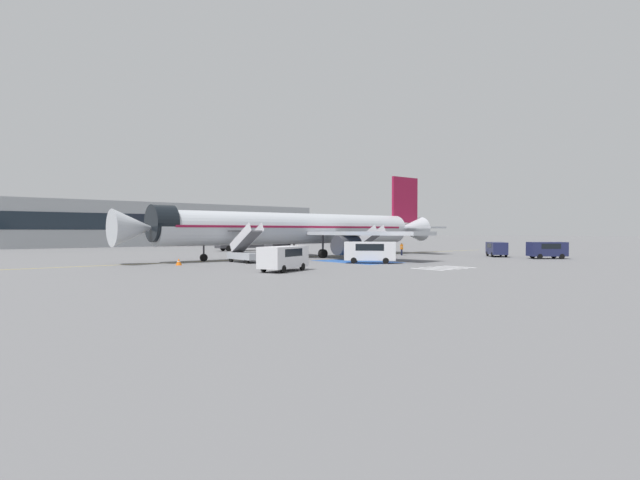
# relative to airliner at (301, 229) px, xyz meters

# --- Properties ---
(ground_plane) EXTENTS (600.00, 600.00, 0.00)m
(ground_plane) POSITION_rel_airliner_xyz_m (-1.57, -0.02, -3.67)
(ground_plane) COLOR slate
(apron_leadline_yellow) EXTENTS (80.93, 1.11, 0.01)m
(apron_leadline_yellow) POSITION_rel_airliner_xyz_m (-0.66, 0.01, -3.66)
(apron_leadline_yellow) COLOR gold
(apron_leadline_yellow) RESTS_ON ground_plane
(apron_stand_patch_blue) EXTENTS (5.71, 9.48, 0.01)m
(apron_stand_patch_blue) POSITION_rel_airliner_xyz_m (-0.66, -10.90, -3.66)
(apron_stand_patch_blue) COLOR #2856A8
(apron_stand_patch_blue) RESTS_ON ground_plane
(apron_walkway_bar_0) EXTENTS (0.44, 3.60, 0.01)m
(apron_walkway_bar_0) POSITION_rel_airliner_xyz_m (-3.66, -22.95, -3.66)
(apron_walkway_bar_0) COLOR silver
(apron_walkway_bar_0) RESTS_ON ground_plane
(apron_walkway_bar_1) EXTENTS (0.44, 3.60, 0.01)m
(apron_walkway_bar_1) POSITION_rel_airliner_xyz_m (-2.46, -22.95, -3.66)
(apron_walkway_bar_1) COLOR silver
(apron_walkway_bar_1) RESTS_ON ground_plane
(apron_walkway_bar_2) EXTENTS (0.44, 3.60, 0.01)m
(apron_walkway_bar_2) POSITION_rel_airliner_xyz_m (-1.26, -22.95, -3.66)
(apron_walkway_bar_2) COLOR silver
(apron_walkway_bar_2) RESTS_ON ground_plane
(apron_walkway_bar_3) EXTENTS (0.44, 3.60, 0.01)m
(apron_walkway_bar_3) POSITION_rel_airliner_xyz_m (-0.06, -22.95, -3.66)
(apron_walkway_bar_3) COLOR silver
(apron_walkway_bar_3) RESTS_ON ground_plane
(apron_walkway_bar_4) EXTENTS (0.44, 3.60, 0.01)m
(apron_walkway_bar_4) POSITION_rel_airliner_xyz_m (1.14, -22.95, -3.66)
(apron_walkway_bar_4) COLOR silver
(apron_walkway_bar_4) RESTS_ON ground_plane
(airliner) EXTENTS (47.15, 34.46, 11.60)m
(airliner) POSITION_rel_airliner_xyz_m (0.00, 0.00, 0.00)
(airliner) COLOR #B7BCC4
(airliner) RESTS_ON ground_plane
(boarding_stairs_forward) EXTENTS (2.25, 5.25, 4.27)m
(boarding_stairs_forward) POSITION_rel_airliner_xyz_m (-10.87, -4.38, -2.64)
(boarding_stairs_forward) COLOR #ADB2BA
(boarding_stairs_forward) RESTS_ON ground_plane
(boarding_stairs_aft) EXTENTS (2.25, 5.25, 4.16)m
(boarding_stairs_aft) POSITION_rel_airliner_xyz_m (7.59, -4.59, -2.66)
(boarding_stairs_aft) COLOR #ADB2BA
(boarding_stairs_aft) RESTS_ON ground_plane
(fuel_tanker) EXTENTS (10.21, 3.49, 3.20)m
(fuel_tanker) POSITION_rel_airliner_xyz_m (5.97, 23.86, -2.06)
(fuel_tanker) COLOR #38383D
(fuel_tanker) RESTS_ON ground_plane
(service_van_0) EXTENTS (4.91, 5.22, 2.25)m
(service_van_0) POSITION_rel_airliner_xyz_m (-1.64, -13.94, -2.33)
(service_van_0) COLOR silver
(service_van_0) RESTS_ON ground_plane
(service_van_1) EXTENTS (4.39, 4.36, 1.90)m
(service_van_1) POSITION_rel_airliner_xyz_m (20.82, -15.12, -2.52)
(service_van_1) COLOR #1E234C
(service_van_1) RESTS_ON ground_plane
(service_van_2) EXTENTS (5.40, 3.80, 2.09)m
(service_van_2) POSITION_rel_airliner_xyz_m (-14.66, -16.57, -2.41)
(service_van_2) COLOR silver
(service_van_2) RESTS_ON ground_plane
(service_van_3) EXTENTS (4.69, 4.29, 2.03)m
(service_van_3) POSITION_rel_airliner_xyz_m (21.12, -21.69, -2.44)
(service_van_3) COLOR #1E234C
(service_van_3) RESTS_ON ground_plane
(ground_crew_0) EXTENTS (0.33, 0.47, 1.74)m
(ground_crew_0) POSITION_rel_airliner_xyz_m (13.89, -4.78, -2.66)
(ground_crew_0) COLOR #191E38
(ground_crew_0) RESTS_ON ground_plane
(ground_crew_1) EXTENTS (0.33, 0.47, 1.59)m
(ground_crew_1) POSITION_rel_airliner_xyz_m (-3.67, -3.04, -2.76)
(ground_crew_1) COLOR #2D2D33
(ground_crew_1) RESTS_ON ground_plane
(ground_crew_2) EXTENTS (0.49, 0.43, 1.77)m
(ground_crew_2) POSITION_rel_airliner_xyz_m (-5.50, -6.40, -2.64)
(ground_crew_2) COLOR #191E38
(ground_crew_2) RESTS_ON ground_plane
(traffic_cone_0) EXTENTS (0.60, 0.60, 0.67)m
(traffic_cone_0) POSITION_rel_airliner_xyz_m (-18.34, -3.97, -3.33)
(traffic_cone_0) COLOR orange
(traffic_cone_0) RESTS_ON ground_plane
(terminal_building) EXTENTS (74.40, 12.10, 9.75)m
(terminal_building) POSITION_rel_airliner_xyz_m (9.29, 62.73, 1.21)
(terminal_building) COLOR #9EA3A8
(terminal_building) RESTS_ON ground_plane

